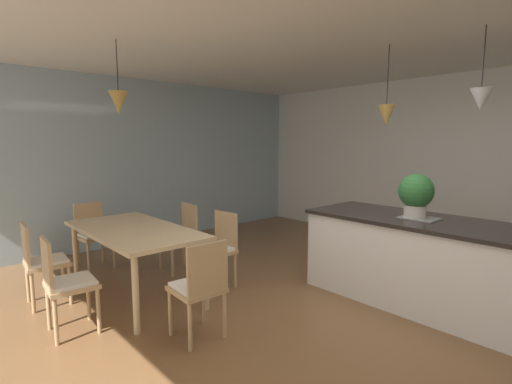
{
  "coord_description": "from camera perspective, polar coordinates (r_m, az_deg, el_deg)",
  "views": [
    {
      "loc": [
        1.96,
        -2.89,
        1.68
      ],
      "look_at": [
        -1.04,
        -0.18,
        1.15
      ],
      "focal_mm": 26.66,
      "sensor_mm": 36.0,
      "label": 1
    }
  ],
  "objects": [
    {
      "name": "ceiling_slab",
      "position": [
        3.65,
        14.42,
        24.46
      ],
      "size": [
        10.0,
        8.4,
        0.12
      ],
      "primitive_type": "cube",
      "color": "white"
    },
    {
      "name": "chair_far_right",
      "position": [
        4.47,
        -5.81,
        -8.22
      ],
      "size": [
        0.42,
        0.42,
        0.87
      ],
      "color": "tan",
      "rests_on": "ground_plane"
    },
    {
      "name": "dining_table",
      "position": [
        4.35,
        -17.83,
        -6.1
      ],
      "size": [
        1.8,
        0.9,
        0.76
      ],
      "color": "#D1B284",
      "rests_on": "ground_plane"
    },
    {
      "name": "chair_kitchen_end",
      "position": [
        3.34,
        -8.44,
        -13.74
      ],
      "size": [
        0.42,
        0.42,
        0.87
      ],
      "color": "tan",
      "rests_on": "ground_plane"
    },
    {
      "name": "chair_near_right",
      "position": [
        3.79,
        -26.73,
        -11.91
      ],
      "size": [
        0.43,
        0.43,
        0.87
      ],
      "color": "tan",
      "rests_on": "ground_plane"
    },
    {
      "name": "pendant_over_island_main",
      "position": [
        4.39,
        18.96,
        10.8
      ],
      "size": [
        0.18,
        0.18,
        0.85
      ],
      "color": "black"
    },
    {
      "name": "pendant_over_table",
      "position": [
        4.2,
        -19.9,
        12.48
      ],
      "size": [
        0.19,
        0.19,
        0.74
      ],
      "color": "black"
    },
    {
      "name": "potted_plant_on_island",
      "position": [
        4.25,
        22.88,
        -0.22
      ],
      "size": [
        0.35,
        0.35,
        0.46
      ],
      "color": "beige",
      "rests_on": "kitchen_island"
    },
    {
      "name": "chair_near_left",
      "position": [
        4.54,
        -29.49,
        -8.91
      ],
      "size": [
        0.43,
        0.43,
        0.87
      ],
      "color": "tan",
      "rests_on": "ground_plane"
    },
    {
      "name": "chair_window_end",
      "position": [
        5.56,
        -23.22,
        -5.67
      ],
      "size": [
        0.43,
        0.43,
        0.87
      ],
      "color": "tan",
      "rests_on": "ground_plane"
    },
    {
      "name": "pendant_over_island_aux",
      "position": [
        4.03,
        30.67,
        11.88
      ],
      "size": [
        0.19,
        0.19,
        0.74
      ],
      "color": "black"
    },
    {
      "name": "chair_far_left",
      "position": [
        5.12,
        -11.19,
        -6.29
      ],
      "size": [
        0.42,
        0.42,
        0.87
      ],
      "color": "tan",
      "rests_on": "ground_plane"
    },
    {
      "name": "window_wall_left_glazing",
      "position": [
        6.69,
        -16.49,
        4.35
      ],
      "size": [
        0.06,
        8.4,
        2.7
      ],
      "primitive_type": "cube",
      "color": "#9EB7C6",
      "rests_on": "ground_plane"
    },
    {
      "name": "kitchen_island",
      "position": [
        4.35,
        23.43,
        -9.41
      ],
      "size": [
        2.34,
        0.94,
        0.91
      ],
      "color": "white",
      "rests_on": "ground_plane"
    },
    {
      "name": "wall_back_kitchen",
      "position": [
        6.46,
        30.25,
        3.54
      ],
      "size": [
        10.0,
        0.12,
        2.7
      ],
      "primitive_type": "cube",
      "color": "white",
      "rests_on": "ground_plane"
    },
    {
      "name": "ground_plane",
      "position": [
        3.88,
        13.01,
        -18.7
      ],
      "size": [
        10.0,
        8.4,
        0.04
      ],
      "primitive_type": "cube",
      "color": "brown"
    }
  ]
}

